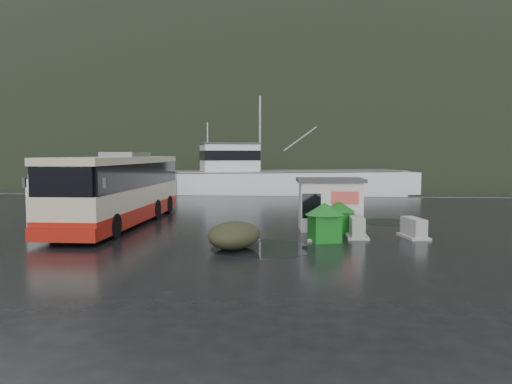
# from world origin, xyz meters

# --- Properties ---
(ground) EXTENTS (160.00, 160.00, 0.00)m
(ground) POSITION_xyz_m (0.00, 0.00, 0.00)
(ground) COLOR black
(ground) RESTS_ON ground
(harbor_water) EXTENTS (300.00, 180.00, 0.02)m
(harbor_water) POSITION_xyz_m (0.00, 110.00, 0.00)
(harbor_water) COLOR black
(harbor_water) RESTS_ON ground
(quay_edge) EXTENTS (160.00, 0.60, 1.50)m
(quay_edge) POSITION_xyz_m (0.00, 20.00, 0.00)
(quay_edge) COLOR #999993
(quay_edge) RESTS_ON ground
(headland) EXTENTS (780.00, 540.00, 570.00)m
(headland) POSITION_xyz_m (10.00, 250.00, 0.00)
(headland) COLOR black
(headland) RESTS_ON ground
(coach_bus) EXTENTS (3.54, 13.09, 3.68)m
(coach_bus) POSITION_xyz_m (-4.14, 2.45, 0.00)
(coach_bus) COLOR #BFB590
(coach_bus) RESTS_ON ground
(white_van) EXTENTS (3.82, 6.83, 2.71)m
(white_van) POSITION_xyz_m (-6.96, 2.40, 0.00)
(white_van) COLOR silver
(white_van) RESTS_ON ground
(waste_bin_left) EXTENTS (1.43, 1.43, 1.60)m
(waste_bin_left) POSITION_xyz_m (6.01, -1.62, 0.00)
(waste_bin_left) COLOR #126718
(waste_bin_left) RESTS_ON ground
(waste_bin_right) EXTENTS (1.34, 1.34, 1.45)m
(waste_bin_right) POSITION_xyz_m (6.73, 0.55, 0.00)
(waste_bin_right) COLOR #126718
(waste_bin_right) RESTS_ON ground
(dome_tent) EXTENTS (2.45, 2.97, 1.02)m
(dome_tent) POSITION_xyz_m (2.57, -3.49, 0.00)
(dome_tent) COLOR #2D2E1B
(dome_tent) RESTS_ON ground
(ticket_kiosk) EXTENTS (3.25, 2.55, 2.42)m
(ticket_kiosk) POSITION_xyz_m (6.37, 1.76, 0.00)
(ticket_kiosk) COLOR #BABAB5
(ticket_kiosk) RESTS_ON ground
(jersey_barrier_a) EXTENTS (1.17, 1.77, 0.81)m
(jersey_barrier_a) POSITION_xyz_m (5.91, -1.08, 0.00)
(jersey_barrier_a) COLOR #999993
(jersey_barrier_a) RESTS_ON ground
(jersey_barrier_b) EXTENTS (0.90, 1.77, 0.88)m
(jersey_barrier_b) POSITION_xyz_m (7.43, -0.37, 0.00)
(jersey_barrier_b) COLOR #999993
(jersey_barrier_b) RESTS_ON ground
(jersey_barrier_c) EXTENTS (1.19, 1.84, 0.85)m
(jersey_barrier_c) POSITION_xyz_m (9.83, -0.29, 0.00)
(jersey_barrier_c) COLOR #999993
(jersey_barrier_c) RESTS_ON ground
(fishing_trawler) EXTENTS (26.64, 13.56, 10.46)m
(fishing_trawler) POSITION_xyz_m (3.73, 26.71, 0.00)
(fishing_trawler) COLOR silver
(fishing_trawler) RESTS_ON ground
(puddles) EXTENTS (18.88, 13.59, 0.01)m
(puddles) POSITION_xyz_m (2.62, -2.02, 0.01)
(puddles) COLOR black
(puddles) RESTS_ON ground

